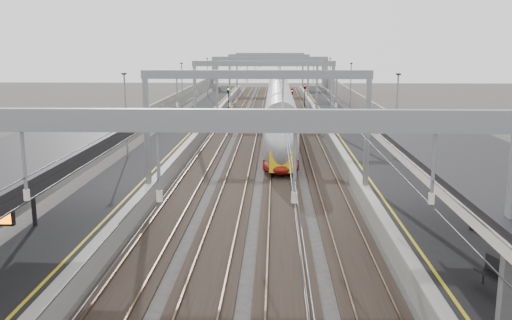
# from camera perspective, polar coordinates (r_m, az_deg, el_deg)

# --- Properties ---
(platform_left) EXTENTS (4.00, 120.00, 1.00)m
(platform_left) POSITION_cam_1_polar(r_m,az_deg,el_deg) (56.56, -7.33, 2.69)
(platform_left) COLOR black
(platform_left) RESTS_ON ground
(platform_right) EXTENTS (4.00, 120.00, 1.00)m
(platform_right) POSITION_cam_1_polar(r_m,az_deg,el_deg) (56.26, 9.00, 2.60)
(platform_right) COLOR black
(platform_right) RESTS_ON ground
(tracks) EXTENTS (11.40, 140.00, 0.20)m
(tracks) POSITION_cam_1_polar(r_m,az_deg,el_deg) (55.91, 0.81, 2.21)
(tracks) COLOR black
(tracks) RESTS_ON ground
(overhead_line) EXTENTS (13.00, 140.00, 6.60)m
(overhead_line) POSITION_cam_1_polar(r_m,az_deg,el_deg) (61.88, 0.95, 8.77)
(overhead_line) COLOR gray
(overhead_line) RESTS_ON platform_left
(overbridge) EXTENTS (22.00, 2.20, 6.90)m
(overbridge) POSITION_cam_1_polar(r_m,az_deg,el_deg) (110.25, 1.39, 9.47)
(overbridge) COLOR slate
(overbridge) RESTS_ON ground
(wall_left) EXTENTS (0.30, 120.00, 3.20)m
(wall_left) POSITION_cam_1_polar(r_m,az_deg,el_deg) (57.01, -10.54, 3.78)
(wall_left) COLOR slate
(wall_left) RESTS_ON ground
(wall_right) EXTENTS (0.30, 120.00, 3.20)m
(wall_right) POSITION_cam_1_polar(r_m,az_deg,el_deg) (56.59, 12.25, 3.65)
(wall_right) COLOR slate
(wall_right) RESTS_ON ground
(train) EXTENTS (2.57, 46.75, 4.06)m
(train) POSITION_cam_1_polar(r_m,az_deg,el_deg) (59.60, 2.34, 4.67)
(train) COLOR maroon
(train) RESTS_ON ground
(bench) EXTENTS (1.12, 2.04, 1.02)m
(bench) POSITION_cam_1_polar(r_m,az_deg,el_deg) (20.53, 23.45, -10.51)
(bench) COLOR black
(bench) RESTS_ON platform_right
(signal_green) EXTENTS (0.32, 0.32, 3.48)m
(signal_green) POSITION_cam_1_polar(r_m,az_deg,el_deg) (76.85, -2.77, 6.48)
(signal_green) COLOR black
(signal_green) RESTS_ON ground
(signal_red_near) EXTENTS (0.32, 0.32, 3.48)m
(signal_red_near) POSITION_cam_1_polar(r_m,az_deg,el_deg) (74.18, 3.59, 6.30)
(signal_red_near) COLOR black
(signal_red_near) RESTS_ON ground
(signal_red_far) EXTENTS (0.32, 0.32, 3.48)m
(signal_red_far) POSITION_cam_1_polar(r_m,az_deg,el_deg) (84.14, 4.91, 6.88)
(signal_red_far) COLOR black
(signal_red_far) RESTS_ON ground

